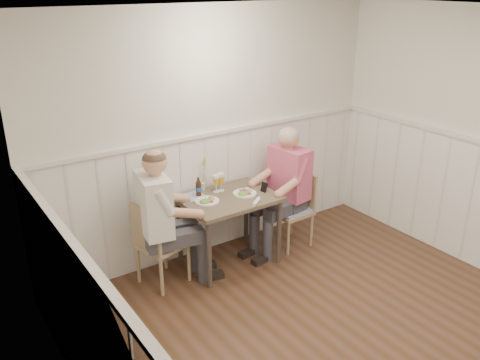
{
  "coord_description": "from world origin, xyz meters",
  "views": [
    {
      "loc": [
        -2.65,
        -2.12,
        2.82
      ],
      "look_at": [
        -0.1,
        1.64,
        1.0
      ],
      "focal_mm": 38.0,
      "sensor_mm": 36.0,
      "label": 1
    }
  ],
  "objects_px": {
    "grass_vase": "(203,175)",
    "diner_cream": "(160,231)",
    "beer_bottle": "(199,188)",
    "dining_table": "(229,206)",
    "chair_left": "(158,241)",
    "chair_right": "(294,206)",
    "man_in_pink": "(286,197)"
  },
  "relations": [
    {
      "from": "grass_vase",
      "to": "diner_cream",
      "type": "bearing_deg",
      "value": -154.66
    },
    {
      "from": "beer_bottle",
      "to": "dining_table",
      "type": "bearing_deg",
      "value": -38.46
    },
    {
      "from": "diner_cream",
      "to": "dining_table",
      "type": "bearing_deg",
      "value": 0.56
    },
    {
      "from": "chair_left",
      "to": "beer_bottle",
      "type": "bearing_deg",
      "value": 16.08
    },
    {
      "from": "dining_table",
      "to": "diner_cream",
      "type": "xyz_separation_m",
      "value": [
        -0.78,
        -0.01,
        -0.05
      ]
    },
    {
      "from": "chair_left",
      "to": "beer_bottle",
      "type": "relative_size",
      "value": 4.27
    },
    {
      "from": "beer_bottle",
      "to": "diner_cream",
      "type": "bearing_deg",
      "value": -159.67
    },
    {
      "from": "chair_right",
      "to": "grass_vase",
      "type": "relative_size",
      "value": 2.24
    },
    {
      "from": "man_in_pink",
      "to": "diner_cream",
      "type": "height_order",
      "value": "diner_cream"
    },
    {
      "from": "chair_right",
      "to": "beer_bottle",
      "type": "xyz_separation_m",
      "value": [
        -1.06,
        0.26,
        0.38
      ]
    },
    {
      "from": "dining_table",
      "to": "chair_right",
      "type": "bearing_deg",
      "value": -4.51
    },
    {
      "from": "chair_right",
      "to": "beer_bottle",
      "type": "height_order",
      "value": "beer_bottle"
    },
    {
      "from": "chair_left",
      "to": "man_in_pink",
      "type": "bearing_deg",
      "value": -2.73
    },
    {
      "from": "beer_bottle",
      "to": "grass_vase",
      "type": "distance_m",
      "value": 0.18
    },
    {
      "from": "chair_left",
      "to": "diner_cream",
      "type": "xyz_separation_m",
      "value": [
        0.02,
        -0.04,
        0.13
      ]
    },
    {
      "from": "diner_cream",
      "to": "grass_vase",
      "type": "distance_m",
      "value": 0.79
    },
    {
      "from": "dining_table",
      "to": "diner_cream",
      "type": "height_order",
      "value": "diner_cream"
    },
    {
      "from": "man_in_pink",
      "to": "beer_bottle",
      "type": "bearing_deg",
      "value": 166.38
    },
    {
      "from": "dining_table",
      "to": "chair_left",
      "type": "xyz_separation_m",
      "value": [
        -0.8,
        0.03,
        -0.18
      ]
    },
    {
      "from": "grass_vase",
      "to": "chair_left",
      "type": "bearing_deg",
      "value": -158.04
    },
    {
      "from": "dining_table",
      "to": "diner_cream",
      "type": "relative_size",
      "value": 0.66
    },
    {
      "from": "chair_left",
      "to": "grass_vase",
      "type": "bearing_deg",
      "value": 21.96
    },
    {
      "from": "dining_table",
      "to": "chair_left",
      "type": "distance_m",
      "value": 0.82
    },
    {
      "from": "chair_left",
      "to": "man_in_pink",
      "type": "xyz_separation_m",
      "value": [
        1.51,
        -0.07,
        0.12
      ]
    },
    {
      "from": "chair_right",
      "to": "man_in_pink",
      "type": "bearing_deg",
      "value": 166.76
    },
    {
      "from": "chair_right",
      "to": "diner_cream",
      "type": "xyz_separation_m",
      "value": [
        -1.6,
        0.06,
        0.14
      ]
    },
    {
      "from": "chair_left",
      "to": "dining_table",
      "type": "bearing_deg",
      "value": -2.3
    },
    {
      "from": "chair_right",
      "to": "chair_left",
      "type": "relative_size",
      "value": 0.97
    },
    {
      "from": "grass_vase",
      "to": "dining_table",
      "type": "bearing_deg",
      "value": -67.8
    },
    {
      "from": "dining_table",
      "to": "beer_bottle",
      "type": "relative_size",
      "value": 4.68
    },
    {
      "from": "chair_right",
      "to": "chair_left",
      "type": "height_order",
      "value": "chair_left"
    },
    {
      "from": "chair_left",
      "to": "diner_cream",
      "type": "distance_m",
      "value": 0.13
    }
  ]
}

